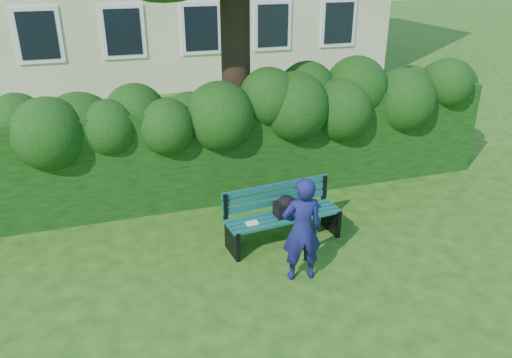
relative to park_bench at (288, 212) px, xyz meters
name	(u,v)px	position (x,y,z in m)	size (l,w,h in m)	color
ground	(268,251)	(-0.40, -0.25, -0.49)	(80.00, 80.00, 0.00)	#1D4913
hedge	(229,147)	(-0.40, 1.95, 0.41)	(10.00, 1.00, 1.80)	black
park_bench	(288,212)	(0.00, 0.00, 0.00)	(1.85, 0.73, 0.89)	#104D50
man_reading	(302,230)	(-0.19, -1.00, 0.26)	(0.55, 0.36, 1.51)	#181954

